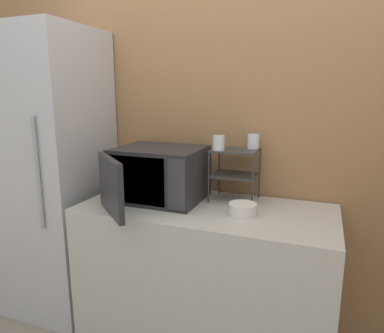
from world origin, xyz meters
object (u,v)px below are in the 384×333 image
object	(u,v)px
glass_front_left	(219,143)
microwave	(158,174)
bowl	(243,209)
refrigerator	(51,175)
dish_rack	(235,164)
glass_back_right	(253,141)

from	to	relation	value
glass_front_left	microwave	bearing A→B (deg)	-165.70
bowl	refrigerator	distance (m)	1.38
microwave	glass_front_left	size ratio (longest dim) A/B	8.08
refrigerator	bowl	bearing A→B (deg)	-3.22
dish_rack	glass_front_left	bearing A→B (deg)	-142.75
dish_rack	glass_back_right	bearing A→B (deg)	37.10
microwave	glass_back_right	distance (m)	0.61
microwave	refrigerator	size ratio (longest dim) A/B	0.37
glass_back_right	refrigerator	world-z (taller)	refrigerator
glass_front_left	refrigerator	distance (m)	1.22
microwave	bowl	bearing A→B (deg)	-8.90
glass_back_right	refrigerator	xyz separation A→B (m)	(-1.36, -0.23, -0.28)
microwave	dish_rack	bearing A→B (deg)	19.41
microwave	refrigerator	distance (m)	0.83
glass_front_left	glass_back_right	bearing A→B (deg)	37.17
dish_rack	bowl	bearing A→B (deg)	-65.91
glass_back_right	refrigerator	bearing A→B (deg)	-170.27
dish_rack	refrigerator	world-z (taller)	refrigerator
dish_rack	bowl	world-z (taller)	dish_rack
dish_rack	glass_back_right	world-z (taller)	glass_back_right
microwave	glass_front_left	world-z (taller)	glass_front_left
dish_rack	refrigerator	bearing A→B (deg)	-172.64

